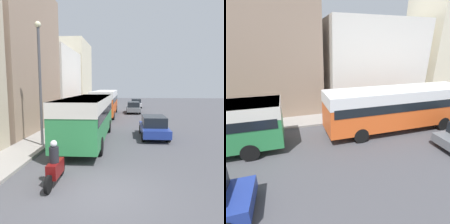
# 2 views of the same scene
# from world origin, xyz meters

# --- Properties ---
(building_midblock) EXTENTS (6.96, 9.62, 11.99)m
(building_midblock) POSITION_xyz_m (-9.68, 10.54, 5.99)
(building_midblock) COLOR gray
(building_midblock) RESTS_ON ground_plane
(building_far_terrace) EXTENTS (5.33, 9.92, 8.40)m
(building_far_terrace) POSITION_xyz_m (-8.87, 21.12, 4.20)
(building_far_terrace) COLOR silver
(building_far_terrace) RESTS_ON ground_plane
(bus_following) EXTENTS (2.57, 10.78, 3.13)m
(bus_following) POSITION_xyz_m (-1.83, 19.87, 2.03)
(bus_following) COLOR #EA5B23
(bus_following) RESTS_ON ground_plane
(pedestrian_near_curb) EXTENTS (0.43, 0.43, 1.83)m
(pedestrian_near_curb) POSITION_xyz_m (-4.85, 10.63, 1.08)
(pedestrian_near_curb) COLOR #232838
(pedestrian_near_curb) RESTS_ON sidewalk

